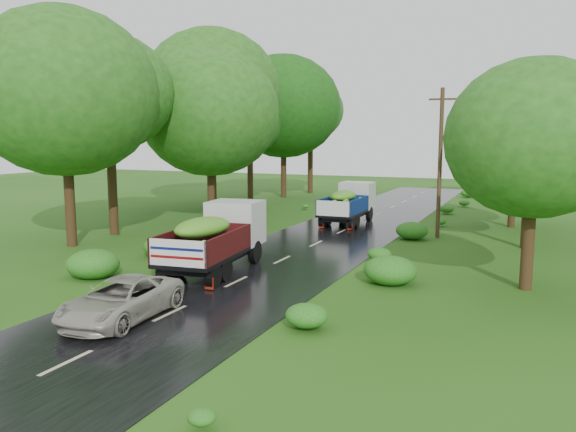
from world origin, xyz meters
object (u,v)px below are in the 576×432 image
Objects in this scene: truck_near at (218,234)px; utility_pole at (440,162)px; truck_far at (349,201)px; car at (121,300)px.

utility_pole reaches higher than truck_near.
truck_far reaches higher than car.
car is at bearing -91.35° from truck_near.
car is at bearing -91.72° from truck_far.
truck_near is at bearing -130.03° from utility_pole.
utility_pole is at bearing -27.31° from truck_far.
car is 18.51m from utility_pole.
car is 0.55× the size of utility_pole.
truck_near is 12.98m from utility_pole.
truck_far is 20.04m from car.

